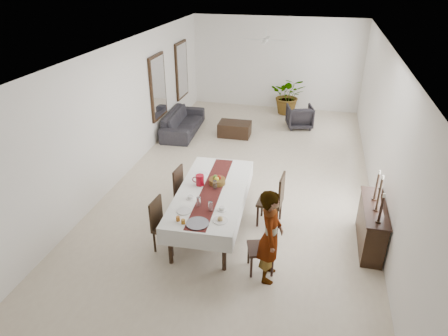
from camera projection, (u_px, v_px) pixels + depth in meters
floor at (243, 184)px, 9.73m from camera, size 6.00×12.00×0.00m
ceiling at (246, 49)px, 8.27m from camera, size 6.00×12.00×0.02m
wall_back at (276, 64)px, 14.19m from camera, size 6.00×0.02×3.20m
wall_left at (122, 112)px, 9.62m from camera, size 0.02×12.00×3.20m
wall_right at (384, 134)px, 8.38m from camera, size 0.02×12.00×3.20m
dining_table_top at (212, 192)px, 7.82m from camera, size 1.23×2.69×0.05m
table_leg_fl at (170, 245)px, 6.99m from camera, size 0.08×0.08×0.77m
table_leg_fr at (224, 252)px, 6.83m from camera, size 0.08×0.08×0.77m
table_leg_bl at (203, 178)px, 9.18m from camera, size 0.08×0.08×0.77m
table_leg_br at (245, 182)px, 9.02m from camera, size 0.08×0.08×0.77m
tablecloth_top at (212, 191)px, 7.80m from camera, size 1.44×2.90×0.01m
tablecloth_drape_left at (180, 194)px, 7.98m from camera, size 0.15×2.83×0.33m
tablecloth_drape_right at (244, 201)px, 7.77m from camera, size 0.15×2.83×0.33m
tablecloth_drape_near at (194, 241)px, 6.64m from camera, size 1.30×0.08×0.33m
tablecloth_drape_far at (225, 166)px, 9.11m from camera, size 1.30×0.08×0.33m
table_runner at (212, 190)px, 7.80m from camera, size 0.52×2.76×0.00m
red_pitcher at (200, 180)px, 7.94m from camera, size 0.17×0.17×0.22m
pitcher_handle at (195, 180)px, 7.95m from camera, size 0.13×0.03×0.13m
wine_glass_near at (210, 206)px, 7.11m from camera, size 0.08×0.08×0.19m
wine_glass_mid at (199, 202)px, 7.25m from camera, size 0.08×0.08×0.19m
wine_glass_far at (215, 185)px, 7.80m from camera, size 0.08×0.08×0.19m
teacup_right at (222, 209)px, 7.16m from camera, size 0.10×0.10×0.07m
saucer_right at (222, 210)px, 7.17m from camera, size 0.16×0.16×0.01m
teacup_left at (190, 197)px, 7.50m from camera, size 0.10×0.10×0.07m
saucer_left at (190, 198)px, 7.51m from camera, size 0.16×0.16×0.01m
plate_near_right at (220, 220)px, 6.87m from camera, size 0.26×0.26×0.02m
bread_near_right at (220, 219)px, 6.86m from camera, size 0.10×0.10×0.10m
plate_near_left at (184, 211)px, 7.13m from camera, size 0.26×0.26×0.02m
plate_far_left at (201, 174)px, 8.38m from camera, size 0.26×0.26×0.02m
serving_tray at (197, 223)px, 6.79m from camera, size 0.40×0.40×0.02m
jam_jar_a at (183, 222)px, 6.78m from camera, size 0.07×0.07×0.08m
jam_jar_b at (178, 219)px, 6.86m from camera, size 0.07×0.07×0.08m
fruit_basket at (217, 181)px, 8.01m from camera, size 0.33×0.33×0.11m
fruit_red at (219, 177)px, 7.98m from camera, size 0.10×0.10×0.10m
fruit_green at (215, 177)px, 8.00m from camera, size 0.09×0.09×0.09m
fruit_yellow at (217, 179)px, 7.92m from camera, size 0.09×0.09×0.09m
chair_right_near_seat at (261, 248)px, 6.80m from camera, size 0.55×0.55×0.05m
chair_right_near_leg_fl at (272, 266)px, 6.77m from camera, size 0.06×0.06×0.43m
chair_right_near_leg_fr at (269, 252)px, 7.08m from camera, size 0.06×0.06×0.43m
chair_right_near_leg_bl at (251, 267)px, 6.74m from camera, size 0.06×0.06×0.43m
chair_right_near_leg_br at (249, 253)px, 7.06m from camera, size 0.06×0.06×0.43m
chair_right_near_back at (273, 234)px, 6.68m from camera, size 0.17×0.43×0.56m
chair_right_far_seat at (270, 202)px, 8.05m from camera, size 0.52×0.52×0.05m
chair_right_far_leg_fl at (277, 220)px, 7.95m from camera, size 0.05×0.05×0.47m
chair_right_far_leg_fr at (280, 210)px, 8.28m from camera, size 0.05×0.05×0.47m
chair_right_far_leg_bl at (258, 216)px, 8.05m from camera, size 0.05×0.05×0.47m
chair_right_far_leg_br at (262, 206)px, 8.39m from camera, size 0.05×0.05×0.47m
chair_right_far_back at (282, 190)px, 7.84m from camera, size 0.08×0.48×0.61m
chair_left_near_seat at (167, 228)px, 7.34m from camera, size 0.47×0.47×0.05m
chair_left_near_leg_fl at (163, 231)px, 7.65m from camera, size 0.05×0.05×0.43m
chair_left_near_leg_fr at (155, 242)px, 7.35m from camera, size 0.05×0.05×0.43m
chair_left_near_leg_bl at (180, 235)px, 7.54m from camera, size 0.05×0.05×0.43m
chair_left_near_leg_br at (172, 246)px, 7.24m from camera, size 0.05×0.05×0.43m
chair_left_near_back at (156, 213)px, 7.26m from camera, size 0.08×0.44×0.55m
chair_left_far_seat at (188, 194)px, 8.39m from camera, size 0.48×0.48×0.05m
chair_left_far_leg_fl at (184, 198)px, 8.71m from camera, size 0.05×0.05×0.44m
chair_left_far_leg_fr at (177, 207)px, 8.40m from camera, size 0.05×0.05×0.44m
chair_left_far_leg_bl at (199, 201)px, 8.60m from camera, size 0.05×0.05×0.44m
chair_left_far_leg_br at (193, 210)px, 8.30m from camera, size 0.05×0.05×0.44m
chair_left_far_back at (178, 180)px, 8.31m from camera, size 0.08×0.44×0.56m
woman at (270, 236)px, 6.48m from camera, size 0.43×0.63×1.69m
sideboard_body at (371, 227)px, 7.43m from camera, size 0.37×1.40×0.84m
sideboard_top at (375, 207)px, 7.23m from camera, size 0.41×1.46×0.03m
candlestick_near_base at (378, 222)px, 6.77m from camera, size 0.09×0.09×0.03m
candlestick_near_shaft at (381, 209)px, 6.66m from camera, size 0.05×0.05×0.47m
candlestick_near_candle at (384, 195)px, 6.54m from camera, size 0.03×0.03×0.07m
candlestick_mid_base at (376, 210)px, 7.10m from camera, size 0.09×0.09×0.03m
candlestick_mid_shaft at (379, 194)px, 6.95m from camera, size 0.05×0.05×0.61m
candlestick_mid_candle at (383, 177)px, 6.80m from camera, size 0.03×0.03×0.07m
candlestick_far_base at (374, 199)px, 7.42m from camera, size 0.09×0.09×0.03m
candlestick_far_shaft at (377, 186)px, 7.30m from camera, size 0.05×0.05×0.51m
candlestick_far_candle at (380, 172)px, 7.16m from camera, size 0.03×0.03×0.07m
sofa at (183, 122)px, 12.55m from camera, size 1.02×2.32×0.66m
armchair at (300, 117)px, 12.91m from camera, size 0.96×0.98×0.73m
coffee_table at (235, 129)px, 12.34m from camera, size 0.98×0.66×0.43m
potted_plant at (289, 95)px, 13.99m from camera, size 1.20×1.04×1.31m
mirror_frame_near at (158, 87)px, 11.52m from camera, size 0.06×1.05×1.85m
mirror_glass_near at (159, 87)px, 11.51m from camera, size 0.01×0.90×1.70m
mirror_frame_far at (181, 70)px, 13.33m from camera, size 0.06×1.05×1.85m
mirror_glass_far at (182, 70)px, 13.32m from camera, size 0.01×0.90×1.70m
fan_rod at (266, 32)px, 10.91m from camera, size 0.04×0.04×0.20m
fan_hub at (266, 40)px, 11.00m from camera, size 0.16×0.16×0.08m
fan_blade_n at (267, 38)px, 11.30m from camera, size 0.10×0.55×0.01m
fan_blade_s at (264, 42)px, 10.70m from camera, size 0.10×0.55×0.01m
fan_blade_e at (278, 41)px, 10.93m from camera, size 0.55×0.10×0.01m
fan_blade_w at (253, 39)px, 11.07m from camera, size 0.55×0.10×0.01m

